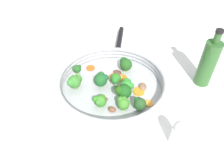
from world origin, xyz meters
name	(u,v)px	position (x,y,z in m)	size (l,w,h in m)	color
ground_plane	(112,90)	(0.00, 0.00, 0.00)	(4.00, 4.00, 0.00)	white
skillet	(112,89)	(0.00, 0.00, 0.01)	(0.34, 0.34, 0.01)	#B2B5B7
skillet_rim_wall	(112,82)	(0.00, 0.00, 0.04)	(0.36, 0.36, 0.04)	#B2B2B8
skillet_handle	(119,41)	(-0.20, 0.19, 0.02)	(0.02, 0.02, 0.21)	black
skillet_rivet_left	(128,59)	(-0.09, 0.14, 0.02)	(0.01, 0.01, 0.01)	#B5B7B6
skillet_rivet_right	(105,57)	(-0.15, 0.07, 0.02)	(0.01, 0.01, 0.01)	#AFB6B9
carrot_slice_0	(149,103)	(0.13, 0.05, 0.02)	(0.03, 0.03, 0.00)	#F29A35
carrot_slice_1	(99,79)	(-0.06, -0.01, 0.02)	(0.03, 0.03, 0.00)	orange
carrot_slice_2	(116,77)	(-0.03, 0.04, 0.02)	(0.05, 0.05, 0.01)	#F4963F
carrot_slice_3	(91,68)	(-0.13, -0.01, 0.02)	(0.03, 0.03, 0.01)	#DA5C1D
carrot_slice_4	(116,74)	(-0.04, 0.05, 0.02)	(0.03, 0.03, 0.01)	orange
carrot_slice_5	(139,91)	(0.07, 0.06, 0.02)	(0.04, 0.04, 0.01)	orange
carrot_slice_6	(122,78)	(-0.01, 0.05, 0.02)	(0.03, 0.03, 0.00)	orange
broccoli_floret_0	(115,79)	(0.00, 0.01, 0.05)	(0.04, 0.04, 0.05)	#71975E
broccoli_floret_1	(100,101)	(0.05, -0.08, 0.04)	(0.04, 0.04, 0.04)	#7CA96F
broccoli_floret_2	(77,69)	(-0.12, -0.06, 0.04)	(0.03, 0.03, 0.04)	#86B15C
broccoli_floret_3	(127,85)	(0.04, 0.03, 0.04)	(0.05, 0.04, 0.05)	#88AF66
broccoli_floret_4	(140,103)	(0.13, 0.01, 0.04)	(0.04, 0.04, 0.04)	#87B263
broccoli_floret_5	(123,91)	(0.06, 0.00, 0.05)	(0.05, 0.05, 0.06)	#76A559
broccoli_floret_6	(125,64)	(-0.04, 0.09, 0.05)	(0.05, 0.04, 0.05)	#7AB367
broccoli_floret_7	(75,82)	(-0.06, -0.10, 0.05)	(0.04, 0.06, 0.05)	#80A569
broccoli_floret_8	(101,79)	(-0.02, -0.03, 0.05)	(0.05, 0.05, 0.05)	#7EA96E
broccoli_floret_9	(123,103)	(0.10, -0.03, 0.04)	(0.04, 0.04, 0.04)	#87A668
mushroom_piece_0	(105,99)	(0.03, -0.05, 0.02)	(0.02, 0.02, 0.01)	brown
mushroom_piece_1	(117,72)	(-0.05, 0.06, 0.02)	(0.03, 0.02, 0.01)	brown
mushroom_piece_2	(112,109)	(0.08, -0.06, 0.02)	(0.02, 0.02, 0.01)	brown
mushroom_piece_3	(143,86)	(0.06, 0.08, 0.02)	(0.03, 0.03, 0.01)	#886046
salt_shaker	(178,133)	(0.26, 0.02, 0.04)	(0.03, 0.03, 0.09)	white
oil_bottle	(208,63)	(0.15, 0.28, 0.09)	(0.05, 0.05, 0.21)	#2D5B28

